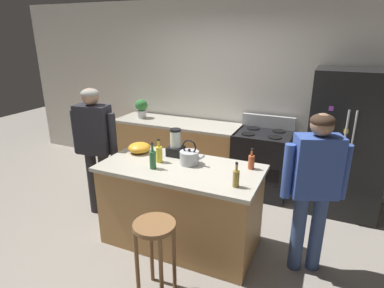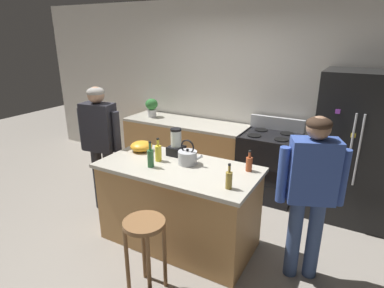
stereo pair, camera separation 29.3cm
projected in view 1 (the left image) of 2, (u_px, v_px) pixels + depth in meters
ground_plane at (181, 241)px, 3.58m from camera, size 14.00×14.00×0.00m
back_wall at (236, 93)px, 4.81m from camera, size 8.00×0.10×2.70m
kitchen_island at (181, 205)px, 3.43m from camera, size 1.68×0.83×0.91m
back_counter_run at (178, 149)px, 5.07m from camera, size 2.00×0.64×0.91m
refrigerator at (346, 143)px, 3.97m from camera, size 0.90×0.73×1.82m
stove_range at (261, 163)px, 4.53m from camera, size 0.76×0.65×1.09m
person_by_island_left at (95, 141)px, 3.84m from camera, size 0.60×0.27×1.62m
person_by_sink_right at (314, 181)px, 2.87m from camera, size 0.58×0.35×1.58m
bar_stool at (155, 240)px, 2.69m from camera, size 0.36×0.36×0.72m
potted_plant at (141, 107)px, 5.11m from camera, size 0.20×0.20×0.30m
blender_appliance at (176, 144)px, 3.53m from camera, size 0.17×0.17×0.31m
bottle_olive_oil at (153, 159)px, 3.20m from camera, size 0.07×0.07×0.28m
bottle_vinegar at (236, 178)px, 2.82m from camera, size 0.06×0.06×0.24m
bottle_soda at (159, 154)px, 3.36m from camera, size 0.07×0.07×0.26m
bottle_cooking_sauce at (251, 162)px, 3.20m from camera, size 0.06×0.06×0.22m
mixing_bowl at (139, 148)px, 3.64m from camera, size 0.26×0.26×0.12m
tea_kettle at (189, 157)px, 3.32m from camera, size 0.28×0.20×0.27m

